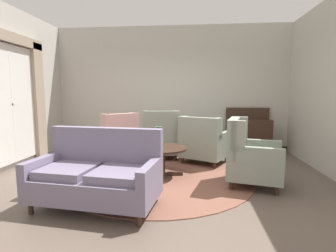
{
  "coord_description": "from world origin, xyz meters",
  "views": [
    {
      "loc": [
        0.59,
        -4.05,
        1.44
      ],
      "look_at": [
        0.14,
        0.53,
        0.86
      ],
      "focal_mm": 27.84,
      "sensor_mm": 36.0,
      "label": 1
    }
  ],
  "objects_px": {
    "settee": "(97,175)",
    "armchair_far_left": "(161,139)",
    "armchair_near_window": "(116,142)",
    "coffee_table": "(162,153)",
    "porcelain_vase": "(159,139)",
    "armchair_back_corner": "(204,143)",
    "armchair_foreground_right": "(250,157)",
    "sideboard": "(248,133)"
  },
  "relations": [
    {
      "from": "sideboard",
      "to": "porcelain_vase",
      "type": "bearing_deg",
      "value": -132.82
    },
    {
      "from": "settee",
      "to": "porcelain_vase",
      "type": "bearing_deg",
      "value": 69.97
    },
    {
      "from": "armchair_foreground_right",
      "to": "armchair_far_left",
      "type": "bearing_deg",
      "value": 58.97
    },
    {
      "from": "coffee_table",
      "to": "porcelain_vase",
      "type": "height_order",
      "value": "porcelain_vase"
    },
    {
      "from": "coffee_table",
      "to": "armchair_foreground_right",
      "type": "xyz_separation_m",
      "value": [
        1.41,
        -0.32,
        0.03
      ]
    },
    {
      "from": "settee",
      "to": "armchair_foreground_right",
      "type": "distance_m",
      "value": 2.3
    },
    {
      "from": "coffee_table",
      "to": "armchair_far_left",
      "type": "xyz_separation_m",
      "value": [
        -0.18,
        1.24,
        0.03
      ]
    },
    {
      "from": "armchair_near_window",
      "to": "armchair_far_left",
      "type": "relative_size",
      "value": 1.03
    },
    {
      "from": "coffee_table",
      "to": "armchair_near_window",
      "type": "relative_size",
      "value": 0.78
    },
    {
      "from": "settee",
      "to": "armchair_back_corner",
      "type": "distance_m",
      "value": 2.62
    },
    {
      "from": "porcelain_vase",
      "to": "sideboard",
      "type": "distance_m",
      "value": 2.83
    },
    {
      "from": "armchair_near_window",
      "to": "sideboard",
      "type": "bearing_deg",
      "value": 161.02
    },
    {
      "from": "armchair_far_left",
      "to": "armchair_near_window",
      "type": "bearing_deg",
      "value": 19.48
    },
    {
      "from": "settee",
      "to": "armchair_far_left",
      "type": "xyz_separation_m",
      "value": [
        0.5,
        2.52,
        0.04
      ]
    },
    {
      "from": "porcelain_vase",
      "to": "settee",
      "type": "height_order",
      "value": "settee"
    },
    {
      "from": "settee",
      "to": "sideboard",
      "type": "xyz_separation_m",
      "value": [
        2.55,
        3.32,
        0.07
      ]
    },
    {
      "from": "coffee_table",
      "to": "armchair_far_left",
      "type": "distance_m",
      "value": 1.26
    },
    {
      "from": "armchair_near_window",
      "to": "armchair_far_left",
      "type": "xyz_separation_m",
      "value": [
        0.87,
        0.48,
        0.0
      ]
    },
    {
      "from": "armchair_near_window",
      "to": "armchair_far_left",
      "type": "bearing_deg",
      "value": 166.13
    },
    {
      "from": "settee",
      "to": "armchair_foreground_right",
      "type": "bearing_deg",
      "value": 31.2
    },
    {
      "from": "armchair_far_left",
      "to": "armchair_back_corner",
      "type": "bearing_deg",
      "value": 151.31
    },
    {
      "from": "armchair_foreground_right",
      "to": "armchair_back_corner",
      "type": "bearing_deg",
      "value": 41.87
    },
    {
      "from": "porcelain_vase",
      "to": "armchair_near_window",
      "type": "bearing_deg",
      "value": 140.97
    },
    {
      "from": "armchair_back_corner",
      "to": "armchair_far_left",
      "type": "relative_size",
      "value": 1.04
    },
    {
      "from": "armchair_near_window",
      "to": "armchair_foreground_right",
      "type": "relative_size",
      "value": 1.05
    },
    {
      "from": "armchair_near_window",
      "to": "armchair_back_corner",
      "type": "bearing_deg",
      "value": 142.25
    },
    {
      "from": "porcelain_vase",
      "to": "armchair_back_corner",
      "type": "height_order",
      "value": "armchair_back_corner"
    },
    {
      "from": "settee",
      "to": "armchair_near_window",
      "type": "bearing_deg",
      "value": 106.81
    },
    {
      "from": "armchair_far_left",
      "to": "coffee_table",
      "type": "bearing_deg",
      "value": 88.87
    },
    {
      "from": "armchair_near_window",
      "to": "armchair_back_corner",
      "type": "xyz_separation_m",
      "value": [
        1.79,
        0.15,
        -0.02
      ]
    },
    {
      "from": "armchair_near_window",
      "to": "armchair_foreground_right",
      "type": "bearing_deg",
      "value": 113.57
    },
    {
      "from": "porcelain_vase",
      "to": "coffee_table",
      "type": "bearing_deg",
      "value": 34.44
    },
    {
      "from": "settee",
      "to": "armchair_back_corner",
      "type": "relative_size",
      "value": 1.46
    },
    {
      "from": "coffee_table",
      "to": "settee",
      "type": "distance_m",
      "value": 1.45
    },
    {
      "from": "armchair_back_corner",
      "to": "coffee_table",
      "type": "bearing_deg",
      "value": 77.59
    },
    {
      "from": "armchair_near_window",
      "to": "coffee_table",
      "type": "bearing_deg",
      "value": 101.27
    },
    {
      "from": "armchair_far_left",
      "to": "settee",
      "type": "bearing_deg",
      "value": 69.54
    },
    {
      "from": "porcelain_vase",
      "to": "armchair_back_corner",
      "type": "distance_m",
      "value": 1.27
    },
    {
      "from": "porcelain_vase",
      "to": "sideboard",
      "type": "bearing_deg",
      "value": 47.18
    },
    {
      "from": "settee",
      "to": "armchair_near_window",
      "type": "distance_m",
      "value": 2.08
    },
    {
      "from": "settee",
      "to": "armchair_far_left",
      "type": "distance_m",
      "value": 2.57
    },
    {
      "from": "armchair_back_corner",
      "to": "sideboard",
      "type": "relative_size",
      "value": 1.03
    }
  ]
}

